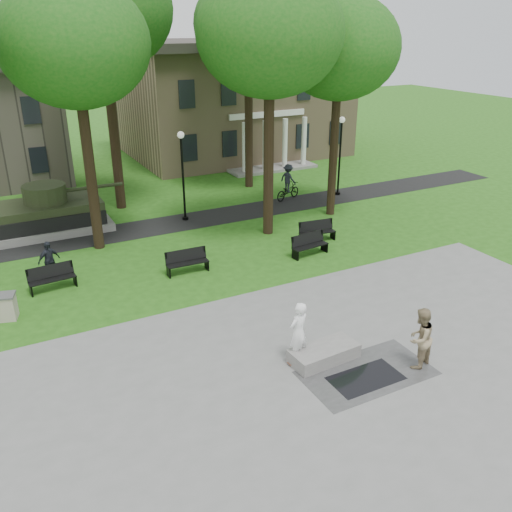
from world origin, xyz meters
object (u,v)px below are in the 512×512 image
Objects in this scene: trash_bin at (7,307)px; concrete_block at (324,353)px; friend_watching at (420,338)px; skateboarder at (298,332)px; cyclist at (288,185)px; park_bench_0 at (52,277)px.

concrete_block is at bearing -41.00° from trash_bin.
trash_bin is (-10.90, 9.02, -0.52)m from friend_watching.
skateboarder is 10.53m from trash_bin.
concrete_block is at bearing -51.05° from friend_watching.
skateboarder is 0.94× the size of cyclist.
concrete_block is 1.09× the size of skateboarder.
cyclist is 15.60m from park_bench_0.
trash_bin is (-8.53, 7.42, 0.24)m from concrete_block.
concrete_block is 1.20× the size of park_bench_0.
cyclist is (5.30, 16.70, -0.13)m from friend_watching.
friend_watching is at bearing 143.15° from cyclist.
concrete_block is 1.03× the size of cyclist.
skateboarder is 16.95m from cyclist.
friend_watching reaches higher than concrete_block.
park_bench_0 is at bearing -71.97° from skateboarder.
cyclist is at bearing -136.11° from skateboarder.
concrete_block is 11.31m from trash_bin.
skateboarder is 1.10× the size of park_bench_0.
concrete_block is 1.13m from skateboarder.
trash_bin is at bearing 96.13° from cyclist.
friend_watching is 14.08m from park_bench_0.
concrete_block is 2.95m from friend_watching.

